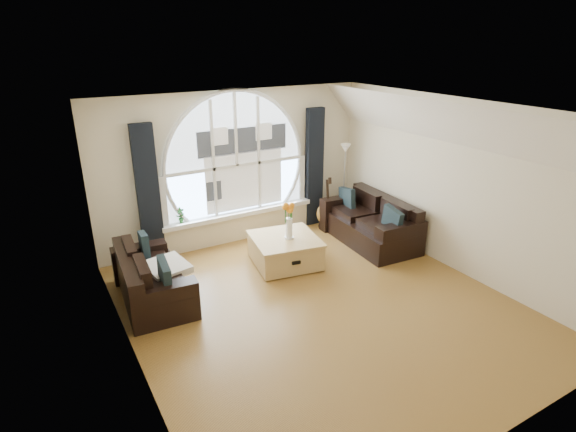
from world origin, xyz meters
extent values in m
cube|color=brown|center=(0.00, 0.00, 0.00)|extent=(5.00, 5.50, 0.01)
cube|color=silver|center=(0.00, 0.00, 2.70)|extent=(5.00, 5.50, 0.01)
cube|color=beige|center=(0.00, 2.75, 1.35)|extent=(5.00, 0.01, 2.70)
cube|color=beige|center=(0.00, -2.75, 1.35)|extent=(5.00, 0.01, 2.70)
cube|color=beige|center=(-2.50, 0.00, 1.35)|extent=(0.01, 5.50, 2.70)
cube|color=beige|center=(2.50, 0.00, 1.35)|extent=(0.01, 5.50, 2.70)
cube|color=silver|center=(2.20, 0.00, 2.35)|extent=(0.92, 5.50, 0.72)
cube|color=silver|center=(0.00, 2.72, 1.62)|extent=(2.60, 0.06, 2.15)
cube|color=white|center=(0.00, 2.65, 0.51)|extent=(2.90, 0.22, 0.08)
cube|color=white|center=(0.00, 2.69, 1.62)|extent=(2.76, 0.08, 2.15)
cube|color=silver|center=(0.15, 2.71, 1.50)|extent=(1.70, 0.02, 1.50)
cube|color=black|center=(-1.60, 2.63, 1.15)|extent=(0.35, 0.12, 2.30)
cube|color=black|center=(1.60, 2.63, 1.15)|extent=(0.35, 0.12, 2.30)
cube|color=black|center=(-1.96, 1.36, 0.40)|extent=(0.94, 1.70, 0.73)
cube|color=black|center=(1.98, 1.35, 0.40)|extent=(1.05, 1.91, 0.82)
cube|color=#A68248|center=(0.22, 1.37, 0.25)|extent=(1.21, 1.21, 0.51)
cube|color=silver|center=(-1.77, 1.27, 0.50)|extent=(0.65, 0.65, 0.10)
cube|color=white|center=(0.26, 1.32, 0.86)|extent=(0.24, 0.24, 0.70)
cube|color=#B2B2B2|center=(2.16, 2.40, 0.80)|extent=(0.24, 0.24, 1.60)
cube|color=olive|center=(1.66, 2.29, 0.53)|extent=(0.41, 0.33, 1.06)
imported|color=#1E6023|center=(-1.10, 2.65, 0.69)|extent=(0.15, 0.10, 0.28)
camera|label=1|loc=(-3.21, -4.61, 3.55)|focal=28.88mm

